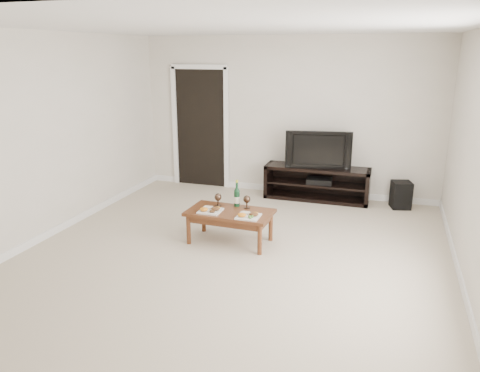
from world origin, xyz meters
name	(u,v)px	position (x,y,z in m)	size (l,w,h in m)	color
floor	(234,255)	(0.00, 0.00, 0.00)	(5.50, 5.50, 0.00)	beige
back_wall	(287,117)	(0.00, 2.77, 1.30)	(5.00, 0.04, 2.60)	silver
ceiling	(233,24)	(0.00, 0.00, 2.62)	(5.00, 5.50, 0.04)	white
doorway	(201,129)	(-1.55, 2.73, 1.02)	(0.90, 0.02, 2.05)	black
media_console	(317,183)	(0.58, 2.50, 0.28)	(1.68, 0.45, 0.55)	black
television	(318,149)	(0.58, 2.50, 0.85)	(1.04, 0.14, 0.60)	black
av_receiver	(319,181)	(0.62, 2.48, 0.33)	(0.40, 0.30, 0.08)	black
subwoofer	(401,195)	(1.89, 2.47, 0.21)	(0.28, 0.28, 0.42)	black
coffee_table	(230,227)	(-0.18, 0.37, 0.21)	(1.06, 0.58, 0.42)	brown
plate_left	(210,209)	(-0.40, 0.27, 0.45)	(0.27, 0.27, 0.07)	white
plate_right	(248,215)	(0.11, 0.22, 0.45)	(0.27, 0.27, 0.07)	white
wine_bottle	(237,193)	(-0.15, 0.58, 0.59)	(0.07, 0.07, 0.35)	#0E341B
goblet_left	(218,200)	(-0.39, 0.51, 0.51)	(0.09, 0.09, 0.17)	#3E2D21
goblet_right	(247,202)	(-0.01, 0.54, 0.51)	(0.09, 0.09, 0.17)	#3E2D21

